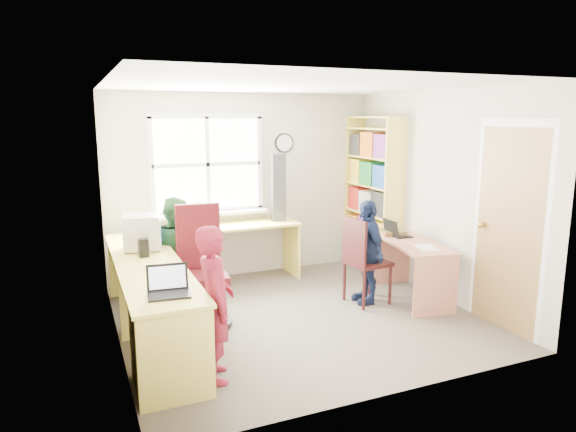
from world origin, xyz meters
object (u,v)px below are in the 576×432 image
Objects in this scene: crt_monitor at (142,232)px; potted_plant at (194,214)px; l_desk at (178,302)px; laptop_right at (395,232)px; person_navy at (367,252)px; right_desk at (413,258)px; bookshelf at (373,198)px; swivel_chair at (201,274)px; person_green at (177,253)px; laptop_left at (168,287)px; wooden_chair at (362,258)px; cd_tower at (278,188)px; person_red at (215,304)px.

potted_plant is (0.74, 0.87, -0.02)m from crt_monitor.
laptop_right reaches higher than l_desk.
right_desk is at bearing 84.47° from person_navy.
swivel_chair is at bearing -160.24° from bookshelf.
right_desk is 0.58m from person_navy.
l_desk is at bearing 155.44° from person_green.
crt_monitor is 1.20× the size of laptop_left.
wooden_chair is at bearing -61.51° from person_navy.
potted_plant is 0.81m from person_green.
crt_monitor is (-0.52, 0.34, 0.41)m from swivel_chair.
bookshelf is (2.96, 1.47, 0.55)m from l_desk.
person_green is 2.12m from person_navy.
cd_tower is at bearing 45.89° from l_desk.
wooden_chair is 2.90× the size of laptop_left.
person_green reaches higher than laptop_right.
right_desk is at bearing -98.54° from bookshelf.
wooden_chair is at bearing -54.67° from person_red.
laptop_right is at bearing -103.27° from bookshelf.
right_desk is at bearing -1.63° from swivel_chair.
bookshelf is 3.19m from crt_monitor.
swivel_chair is 0.96× the size of person_red.
person_red reaches higher than person_navy.
person_red is (-0.39, -2.38, -0.28)m from potted_plant.
laptop_left is 2.98m from cd_tower.
wooden_chair is at bearing 28.24° from laptop_left.
l_desk is 2.32× the size of person_red.
cd_tower is 2.85m from person_red.
bookshelf is 1.68× the size of person_green.
swivel_chair is at bearing 70.91° from laptop_left.
person_green is at bearing 154.07° from wooden_chair.
laptop_left is 2.44m from potted_plant.
laptop_right is (-0.20, -0.84, -0.28)m from bookshelf.
l_desk is 3.37× the size of cd_tower.
laptop_left is at bearing -61.78° from person_navy.
l_desk is 9.07× the size of potted_plant.
cd_tower is at bearing 168.82° from bookshelf.
potted_plant is at bearing -174.02° from cd_tower.
cd_tower is at bearing 103.26° from wooden_chair.
cd_tower is 1.14m from potted_plant.
right_desk is 0.64m from wooden_chair.
l_desk reaches higher than right_desk.
person_red is (-1.49, -2.37, -0.55)m from cd_tower.
person_green is at bearing 35.96° from crt_monitor.
wooden_chair is 0.10m from person_navy.
cd_tower is at bearing -151.69° from person_navy.
swivel_chair is 1.40× the size of cd_tower.
person_navy reaches higher than wooden_chair.
laptop_left is 1.05× the size of potted_plant.
right_desk is at bearing 22.34° from laptop_left.
l_desk is 2.26m from person_navy.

